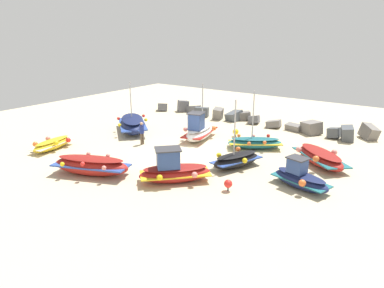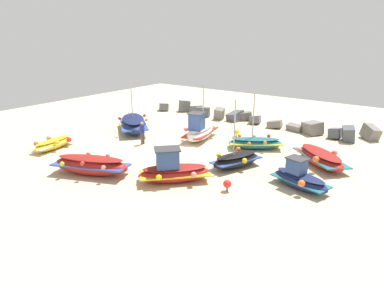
{
  "view_description": "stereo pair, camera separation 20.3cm",
  "coord_description": "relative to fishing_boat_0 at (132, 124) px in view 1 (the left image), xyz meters",
  "views": [
    {
      "loc": [
        12.85,
        -17.79,
        7.51
      ],
      "look_at": [
        0.95,
        -1.21,
        0.9
      ],
      "focal_mm": 32.55,
      "sensor_mm": 36.0,
      "label": 1
    },
    {
      "loc": [
        13.01,
        -17.67,
        7.51
      ],
      "look_at": [
        0.95,
        -1.21,
        0.9
      ],
      "focal_mm": 32.55,
      "sensor_mm": 36.0,
      "label": 2
    }
  ],
  "objects": [
    {
      "name": "fishing_boat_2",
      "position": [
        10.26,
        -1.88,
        -0.16
      ],
      "size": [
        2.29,
        3.38,
        4.03
      ],
      "rotation": [
        0.0,
        0.0,
        1.2
      ],
      "color": "black",
      "rests_on": "ground_plane"
    },
    {
      "name": "fishing_boat_4",
      "position": [
        -1.26,
        -6.21,
        -0.25
      ],
      "size": [
        1.7,
        3.22,
        0.81
      ],
      "rotation": [
        0.0,
        0.0,
        4.9
      ],
      "color": "gold",
      "rests_on": "ground_plane"
    },
    {
      "name": "mooring_buoy_1",
      "position": [
        7.24,
        3.52,
        -0.25
      ],
      "size": [
        0.44,
        0.44,
        0.6
      ],
      "color": "#3F3F42",
      "rests_on": "ground_plane"
    },
    {
      "name": "fishing_boat_1",
      "position": [
        8.61,
        -5.59,
        -0.01
      ],
      "size": [
        3.55,
        3.62,
        1.85
      ],
      "rotation": [
        0.0,
        0.0,
        3.95
      ],
      "color": "maroon",
      "rests_on": "ground_plane"
    },
    {
      "name": "fishing_boat_5",
      "position": [
        9.63,
        1.85,
        -0.21
      ],
      "size": [
        3.77,
        3.17,
        3.96
      ],
      "rotation": [
        0.0,
        0.0,
        0.59
      ],
      "color": "#1E6670",
      "rests_on": "ground_plane"
    },
    {
      "name": "fishing_boat_8",
      "position": [
        5.41,
        1.38,
        0.05
      ],
      "size": [
        2.24,
        3.95,
        4.03
      ],
      "rotation": [
        0.0,
        0.0,
        4.93
      ],
      "color": "white",
      "rests_on": "ground_plane"
    },
    {
      "name": "breakwater_rocks",
      "position": [
        6.87,
        7.83,
        -0.21
      ],
      "size": [
        20.05,
        2.99,
        1.34
      ],
      "color": "slate",
      "rests_on": "ground_plane"
    },
    {
      "name": "fishing_boat_0",
      "position": [
        0.0,
        0.0,
        0.0
      ],
      "size": [
        4.67,
        4.37,
        3.9
      ],
      "rotation": [
        0.0,
        0.0,
        5.58
      ],
      "color": "navy",
      "rests_on": "ground_plane"
    },
    {
      "name": "fishing_boat_6",
      "position": [
        4.34,
        -7.5,
        -0.07
      ],
      "size": [
        4.58,
        3.05,
        1.11
      ],
      "rotation": [
        0.0,
        0.0,
        3.53
      ],
      "color": "maroon",
      "rests_on": "ground_plane"
    },
    {
      "name": "fishing_boat_7",
      "position": [
        14.08,
        1.35,
        -0.15
      ],
      "size": [
        4.0,
        3.75,
        0.99
      ],
      "rotation": [
        0.0,
        0.0,
        2.43
      ],
      "color": "maroon",
      "rests_on": "ground_plane"
    },
    {
      "name": "fishing_boat_3",
      "position": [
        14.21,
        -2.47,
        -0.11
      ],
      "size": [
        3.23,
        1.95,
        1.54
      ],
      "rotation": [
        0.0,
        0.0,
        2.87
      ],
      "color": "navy",
      "rests_on": "ground_plane"
    },
    {
      "name": "person_walking",
      "position": [
        2.87,
        -1.93,
        0.3
      ],
      "size": [
        0.32,
        0.32,
        1.61
      ],
      "rotation": [
        0.0,
        0.0,
        3.12
      ],
      "color": "brown",
      "rests_on": "ground_plane"
    },
    {
      "name": "mooring_buoy_0",
      "position": [
        11.48,
        -4.94,
        -0.23
      ],
      "size": [
        0.42,
        0.42,
        0.6
      ],
      "color": "#3F3F42",
      "rests_on": "ground_plane"
    },
    {
      "name": "ground_plane",
      "position": [
        6.31,
        -0.89,
        -0.62
      ],
      "size": [
        44.42,
        44.42,
        0.0
      ],
      "primitive_type": "plane",
      "color": "beige"
    }
  ]
}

